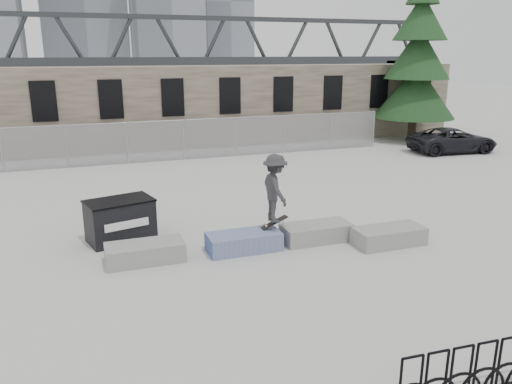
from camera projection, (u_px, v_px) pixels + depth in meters
ground at (276, 248)px, 13.87m from camera, size 120.00×120.00×0.00m
stone_wall at (169, 107)px, 27.99m from camera, size 36.00×2.58×4.50m
chainlink_fence at (183, 139)px, 24.93m from camera, size 22.06×0.06×2.02m
planter_far_left at (145, 252)px, 12.90m from camera, size 2.00×0.90×0.50m
planter_center_left at (244, 241)px, 13.63m from camera, size 2.00×0.90×0.50m
planter_center_right at (316, 232)px, 14.33m from camera, size 2.00×0.90×0.50m
planter_offset at (389, 235)px, 14.05m from camera, size 2.00×0.90×0.50m
dumpster at (120, 220)px, 14.28m from camera, size 2.06×1.55×1.21m
bike_rack at (508, 363)px, 8.01m from camera, size 4.49×0.26×0.90m
spruce_tree at (418, 61)px, 29.52m from camera, size 4.80×4.80×11.50m
truss_bridge at (192, 61)px, 65.86m from camera, size 70.00×3.00×9.80m
suv at (452, 140)px, 26.93m from camera, size 4.94×2.64×1.32m
skateboarder at (275, 188)px, 13.65m from camera, size 0.79×1.24×2.08m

